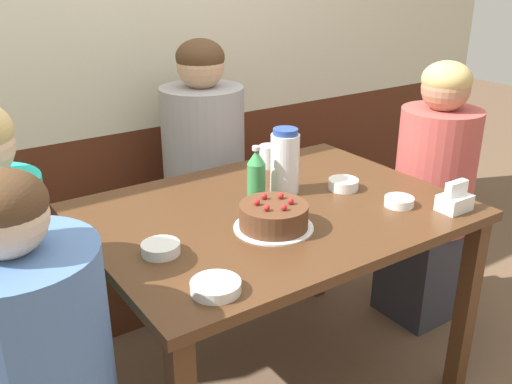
% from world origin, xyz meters
% --- Properties ---
extents(ground_plane, '(12.00, 12.00, 0.00)m').
position_xyz_m(ground_plane, '(0.00, 0.00, 0.00)').
color(ground_plane, brown).
extents(back_wall, '(4.80, 0.04, 2.50)m').
position_xyz_m(back_wall, '(0.00, 1.05, 1.25)').
color(back_wall, '#4C2314').
rests_on(back_wall, ground_plane).
extents(bench_seat, '(2.57, 0.38, 0.47)m').
position_xyz_m(bench_seat, '(0.00, 0.83, 0.23)').
color(bench_seat, '#472314').
rests_on(bench_seat, ground_plane).
extents(dining_table, '(1.26, 0.94, 0.77)m').
position_xyz_m(dining_table, '(0.00, 0.00, 0.67)').
color(dining_table, '#4C2D19').
rests_on(dining_table, ground_plane).
extents(birthday_cake, '(0.26, 0.26, 0.10)m').
position_xyz_m(birthday_cake, '(-0.09, -0.13, 0.81)').
color(birthday_cake, white).
rests_on(birthday_cake, dining_table).
extents(water_pitcher, '(0.11, 0.11, 0.24)m').
position_xyz_m(water_pitcher, '(0.12, 0.10, 0.89)').
color(water_pitcher, white).
rests_on(water_pitcher, dining_table).
extents(soju_bottle, '(0.07, 0.07, 0.19)m').
position_xyz_m(soju_bottle, '(0.00, 0.10, 0.86)').
color(soju_bottle, '#388E4C').
rests_on(soju_bottle, dining_table).
extents(napkin_holder, '(0.11, 0.08, 0.11)m').
position_xyz_m(napkin_holder, '(0.50, -0.36, 0.81)').
color(napkin_holder, white).
rests_on(napkin_holder, dining_table).
extents(bowl_soup_white, '(0.13, 0.13, 0.03)m').
position_xyz_m(bowl_soup_white, '(-0.44, -0.35, 0.78)').
color(bowl_soup_white, white).
rests_on(bowl_soup_white, dining_table).
extents(bowl_rice_small, '(0.11, 0.11, 0.04)m').
position_xyz_m(bowl_rice_small, '(0.32, -0.01, 0.79)').
color(bowl_rice_small, white).
rests_on(bowl_rice_small, dining_table).
extents(bowl_side_dish, '(0.11, 0.11, 0.03)m').
position_xyz_m(bowl_side_dish, '(-0.47, -0.08, 0.78)').
color(bowl_side_dish, white).
rests_on(bowl_side_dish, dining_table).
extents(bowl_sauce_shallow, '(0.10, 0.10, 0.03)m').
position_xyz_m(bowl_sauce_shallow, '(0.37, -0.23, 0.78)').
color(bowl_sauce_shallow, white).
rests_on(bowl_sauce_shallow, dining_table).
extents(glass_water_tall, '(0.08, 0.08, 0.09)m').
position_xyz_m(glass_water_tall, '(0.23, 0.35, 0.81)').
color(glass_water_tall, silver).
rests_on(glass_water_tall, dining_table).
extents(person_pale_blue_shirt, '(0.34, 0.34, 1.18)m').
position_xyz_m(person_pale_blue_shirt, '(0.89, 0.03, 0.58)').
color(person_pale_blue_shirt, '#33333D').
rests_on(person_pale_blue_shirt, ground_plane).
extents(person_grey_tee, '(0.37, 0.37, 1.25)m').
position_xyz_m(person_grey_tee, '(0.13, 0.73, 0.63)').
color(person_grey_tee, '#33333D').
rests_on(person_grey_tee, ground_plane).
extents(person_dark_striped, '(0.34, 0.31, 1.26)m').
position_xyz_m(person_dark_striped, '(-0.89, 0.04, 0.60)').
color(person_dark_striped, '#33333D').
rests_on(person_dark_striped, ground_plane).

